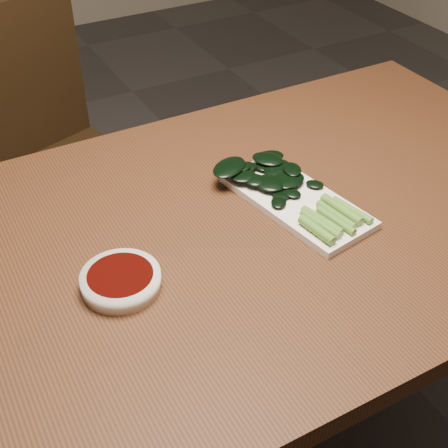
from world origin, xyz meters
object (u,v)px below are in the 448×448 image
chair_far (54,152)px  sauce_bowl (121,280)px  serving_plate (297,201)px  gai_lan (282,184)px  table (234,255)px

chair_far → sauce_bowl: 0.92m
chair_far → serving_plate: size_ratio=2.94×
chair_far → serving_plate: (0.25, -0.82, 0.27)m
gai_lan → sauce_bowl: bearing=-166.3°
gai_lan → serving_plate: bearing=-77.0°
chair_far → serving_plate: bearing=-92.2°
table → serving_plate: size_ratio=4.63×
sauce_bowl → serving_plate: bearing=7.7°
sauce_bowl → gai_lan: size_ratio=0.41×
serving_plate → gai_lan: gai_lan is taller
table → gai_lan: gai_lan is taller
serving_plate → sauce_bowl: bearing=-172.3°
table → sauce_bowl: (-0.23, -0.05, 0.09)m
chair_far → gai_lan: 0.87m
chair_far → serving_plate: 0.90m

